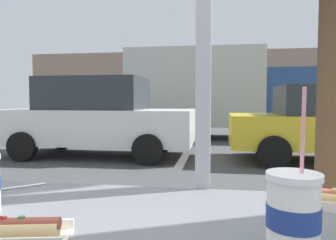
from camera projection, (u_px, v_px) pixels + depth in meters
name	position (u px, v px, depth m)	size (l,w,h in m)	color
ground_plane	(215.00, 147.00, 9.00)	(60.00, 60.00, 0.00)	#424244
building_facade_far	(216.00, 85.00, 23.27)	(28.00, 1.20, 4.85)	gray
soda_cup_right	(293.00, 215.00, 0.60)	(0.10, 0.10, 0.32)	white
hotdog_tray_near	(322.00, 198.00, 0.90)	(0.27, 0.17, 0.05)	beige
hotdog_tray_far	(5.00, 231.00, 0.67)	(0.28, 0.15, 0.05)	silver
loose_straw	(16.00, 187.00, 1.09)	(0.01, 0.01, 0.19)	white
parked_car_white	(97.00, 117.00, 7.58)	(4.47, 2.01, 1.84)	silver
parked_car_yellow	(332.00, 123.00, 6.81)	(4.23, 1.92, 1.63)	gold
box_truck	(215.00, 91.00, 11.26)	(6.34, 2.44, 3.06)	beige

